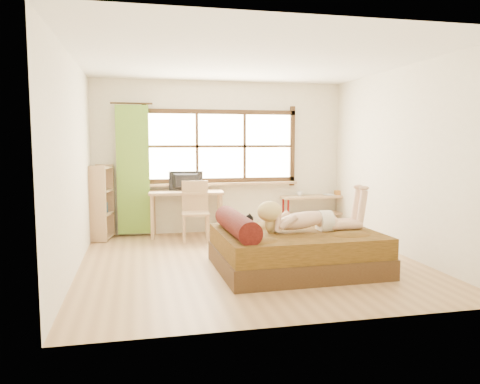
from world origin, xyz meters
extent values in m
plane|color=#9E754C|center=(0.00, 0.00, 0.00)|extent=(4.50, 4.50, 0.00)
plane|color=white|center=(0.00, 0.00, 2.70)|extent=(4.50, 4.50, 0.00)
plane|color=silver|center=(0.00, 2.25, 1.35)|extent=(4.50, 0.00, 4.50)
plane|color=silver|center=(0.00, -2.25, 1.35)|extent=(4.50, 0.00, 4.50)
plane|color=silver|center=(-2.25, 0.00, 1.35)|extent=(0.00, 4.50, 4.50)
plane|color=silver|center=(2.25, 0.00, 1.35)|extent=(0.00, 4.50, 4.50)
cube|color=#FFEDBF|center=(0.00, 2.25, 1.55)|extent=(2.60, 0.01, 1.30)
cube|color=tan|center=(0.00, 2.17, 0.88)|extent=(2.80, 0.16, 0.04)
cube|color=#4C7F22|center=(-1.55, 2.13, 1.15)|extent=(0.55, 0.10, 2.20)
cube|color=black|center=(0.49, -0.47, 0.13)|extent=(2.04, 1.65, 0.25)
cube|color=#32260B|center=(0.49, -0.47, 0.38)|extent=(2.00, 1.62, 0.25)
cylinder|color=black|center=(-0.29, -0.49, 0.62)|extent=(0.31, 1.37, 0.28)
cube|color=tan|center=(-0.66, 1.95, 0.76)|extent=(1.31, 0.69, 0.04)
cube|color=tan|center=(-1.26, 1.78, 0.38)|extent=(0.06, 0.06, 0.75)
cube|color=tan|center=(-0.11, 1.66, 0.38)|extent=(0.06, 0.06, 0.75)
cube|color=tan|center=(-1.21, 2.24, 0.38)|extent=(0.06, 0.06, 0.75)
cube|color=tan|center=(-0.06, 2.12, 0.38)|extent=(0.06, 0.06, 0.75)
imported|color=black|center=(-0.66, 2.00, 0.95)|extent=(0.59, 0.13, 0.34)
cube|color=tan|center=(-0.56, 1.50, 0.46)|extent=(0.48, 0.48, 0.04)
cube|color=tan|center=(-0.54, 1.70, 0.73)|extent=(0.44, 0.08, 0.50)
cube|color=tan|center=(-0.77, 1.33, 0.22)|extent=(0.05, 0.05, 0.44)
cube|color=tan|center=(-0.39, 1.29, 0.22)|extent=(0.05, 0.05, 0.44)
cube|color=tan|center=(-0.73, 1.71, 0.22)|extent=(0.05, 0.05, 0.44)
cube|color=tan|center=(-0.35, 1.67, 0.22)|extent=(0.05, 0.05, 0.44)
cube|color=tan|center=(1.74, 2.07, 0.61)|extent=(1.28, 0.39, 0.04)
cube|color=tan|center=(1.74, 2.07, 0.30)|extent=(1.28, 0.39, 0.03)
cylinder|color=#6B0D09|center=(1.17, 1.91, 0.32)|extent=(0.04, 0.04, 0.63)
cylinder|color=#6B0D09|center=(2.33, 1.98, 0.32)|extent=(0.04, 0.04, 0.63)
cylinder|color=#6B0D09|center=(1.16, 2.16, 0.32)|extent=(0.04, 0.04, 0.63)
cylinder|color=#6B0D09|center=(2.32, 2.23, 0.32)|extent=(0.04, 0.04, 0.63)
cube|color=#B7762D|center=(2.22, 2.10, 0.67)|extent=(0.11, 0.11, 0.08)
imported|color=gray|center=(1.44, 2.07, 0.68)|extent=(0.12, 0.12, 0.09)
imported|color=gray|center=(1.94, 2.07, 0.64)|extent=(0.18, 0.24, 0.02)
cube|color=tan|center=(-2.08, 1.96, 0.05)|extent=(0.40, 0.56, 0.03)
cube|color=tan|center=(-2.08, 1.96, 0.44)|extent=(0.40, 0.56, 0.03)
cube|color=tan|center=(-2.08, 1.96, 0.82)|extent=(0.40, 0.56, 0.03)
cube|color=tan|center=(-2.08, 1.96, 1.21)|extent=(0.40, 0.56, 0.03)
cube|color=tan|center=(-2.13, 1.71, 0.63)|extent=(0.30, 0.09, 1.24)
cube|color=tan|center=(-2.03, 2.21, 0.63)|extent=(0.30, 0.09, 1.24)
camera|label=1|loc=(-1.47, -6.08, 1.64)|focal=35.00mm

